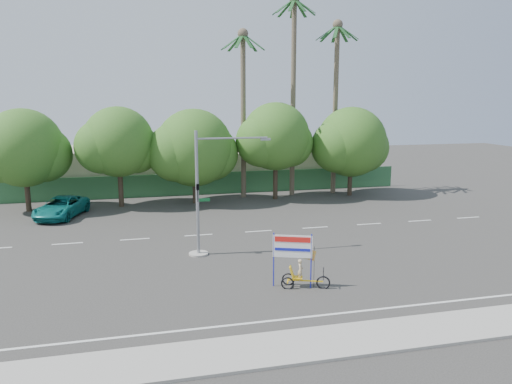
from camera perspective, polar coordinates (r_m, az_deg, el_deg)
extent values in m
plane|color=#33302D|center=(25.37, 0.28, -9.45)|extent=(120.00, 120.00, 0.00)
cube|color=gray|center=(18.78, 6.07, -16.97)|extent=(50.00, 2.40, 0.12)
cube|color=#336B3D|center=(45.63, -6.26, 0.94)|extent=(38.00, 0.08, 2.00)
cube|color=beige|center=(49.74, -18.49, 2.43)|extent=(12.00, 8.00, 4.00)
cube|color=beige|center=(51.46, 1.93, 3.03)|extent=(14.00, 8.00, 3.60)
cylinder|color=#473828|center=(42.49, -24.68, 0.31)|extent=(0.40, 0.40, 3.52)
sphere|color=#215C1B|center=(42.08, -25.03, 4.60)|extent=(6.00, 6.00, 6.00)
sphere|color=#215C1B|center=(42.19, -23.09, 3.99)|extent=(4.32, 4.32, 4.32)
sphere|color=#215C1B|center=(42.15, -26.86, 4.02)|extent=(4.56, 4.56, 4.56)
cylinder|color=#473828|center=(41.69, -15.22, 0.89)|extent=(0.40, 0.40, 3.74)
sphere|color=#215C1B|center=(41.26, -15.46, 5.55)|extent=(5.60, 5.60, 5.60)
sphere|color=#215C1B|center=(41.59, -13.67, 4.85)|extent=(4.03, 4.03, 4.03)
sphere|color=#215C1B|center=(41.10, -17.21, 4.96)|extent=(4.26, 4.26, 4.26)
cylinder|color=#473828|center=(41.97, -7.00, 0.96)|extent=(0.40, 0.40, 3.30)
sphere|color=#215C1B|center=(41.57, -7.10, 5.04)|extent=(6.40, 6.40, 6.40)
sphere|color=#215C1B|center=(42.11, -5.18, 4.43)|extent=(4.61, 4.61, 4.61)
sphere|color=#215C1B|center=(41.21, -9.04, 4.52)|extent=(4.86, 4.86, 4.86)
cylinder|color=#473828|center=(43.28, 2.23, 1.72)|extent=(0.40, 0.40, 3.87)
sphere|color=#215C1B|center=(42.87, 2.27, 6.37)|extent=(5.80, 5.80, 5.80)
sphere|color=#215C1B|center=(43.58, 3.81, 5.61)|extent=(4.18, 4.18, 4.18)
sphere|color=#215C1B|center=(42.31, 0.65, 5.84)|extent=(4.41, 4.41, 4.41)
cylinder|color=#473828|center=(45.72, 10.70, 1.75)|extent=(0.40, 0.40, 3.43)
sphere|color=#215C1B|center=(45.34, 10.84, 5.64)|extent=(6.20, 6.20, 6.20)
sphere|color=#215C1B|center=(46.25, 12.24, 5.01)|extent=(4.46, 4.46, 4.46)
sphere|color=#215C1B|center=(44.58, 9.32, 5.20)|extent=(4.71, 4.71, 4.71)
cylinder|color=#70604C|center=(44.75, 4.26, 10.44)|extent=(0.44, 0.44, 17.00)
cube|color=#1C4C21|center=(45.68, 5.61, 20.30)|extent=(1.91, 0.28, 1.36)
cube|color=#1C4C21|center=(46.17, 5.07, 20.21)|extent=(1.65, 1.44, 1.36)
cube|color=#1C4C21|center=(46.30, 4.24, 20.19)|extent=(0.61, 1.93, 1.36)
cube|color=#1C4C21|center=(46.01, 3.48, 20.26)|extent=(1.20, 1.80, 1.36)
cube|color=#1C4C21|center=(45.43, 3.14, 20.39)|extent=(1.89, 0.92, 1.36)
cube|color=#1C4C21|center=(44.82, 3.40, 20.52)|extent=(1.89, 0.92, 1.36)
cube|color=#1C4C21|center=(44.47, 4.14, 20.58)|extent=(1.20, 1.80, 1.36)
cube|color=#1C4C21|center=(44.56, 5.02, 20.55)|extent=(0.61, 1.93, 1.36)
cube|color=#1C4C21|center=(45.04, 5.60, 20.44)|extent=(1.65, 1.44, 1.36)
cylinder|color=#70604C|center=(46.16, 9.04, 9.10)|extent=(0.44, 0.44, 15.00)
sphere|color=#70604C|center=(46.55, 9.32, 18.37)|extent=(0.90, 0.90, 0.90)
cube|color=#1C4C21|center=(46.84, 10.41, 17.47)|extent=(1.91, 0.28, 1.36)
cube|color=#1C4C21|center=(47.30, 9.84, 17.42)|extent=(1.65, 1.44, 1.36)
cube|color=#1C4C21|center=(47.38, 9.03, 17.44)|extent=(0.61, 1.93, 1.36)
cube|color=#1C4C21|center=(47.04, 8.34, 17.50)|extent=(1.20, 1.80, 1.36)
cube|color=#1C4C21|center=(46.44, 8.08, 17.60)|extent=(1.89, 0.92, 1.36)
cube|color=#1C4C21|center=(45.84, 8.39, 17.68)|extent=(1.89, 0.92, 1.36)
cube|color=#1C4C21|center=(45.54, 9.14, 17.71)|extent=(1.20, 1.80, 1.36)
cube|color=#1C4C21|center=(45.68, 9.97, 17.66)|extent=(0.61, 1.93, 1.36)
cube|color=#1C4C21|center=(46.20, 10.47, 17.56)|extent=(1.65, 1.44, 1.36)
cylinder|color=#70604C|center=(43.62, -1.46, 8.48)|extent=(0.44, 0.44, 14.00)
sphere|color=#70604C|center=(43.89, -1.51, 17.65)|extent=(0.90, 0.90, 0.90)
cube|color=#1C4C21|center=(44.02, -0.25, 16.77)|extent=(1.91, 0.28, 1.36)
cube|color=#1C4C21|center=(44.56, -0.73, 16.70)|extent=(1.65, 1.44, 1.36)
cube|color=#1C4C21|center=(44.75, -1.55, 16.67)|extent=(0.61, 1.93, 1.36)
cube|color=#1C4C21|center=(44.51, -2.35, 16.69)|extent=(1.20, 1.80, 1.36)
cube|color=#1C4C21|center=(43.95, -2.77, 16.77)|extent=(1.89, 0.92, 1.36)
cube|color=#1C4C21|center=(43.32, -2.60, 16.85)|extent=(1.89, 0.92, 1.36)
cube|color=#1C4C21|center=(42.92, -1.90, 16.92)|extent=(1.20, 1.80, 1.36)
cube|color=#1C4C21|center=(42.95, -1.01, 16.92)|extent=(0.61, 1.93, 1.36)
cube|color=#1C4C21|center=(43.39, -0.35, 16.86)|extent=(1.65, 1.44, 1.36)
cylinder|color=gray|center=(28.65, -6.58, -7.01)|extent=(1.10, 1.10, 0.10)
cylinder|color=gray|center=(27.79, -6.73, -0.22)|extent=(0.18, 0.18, 7.00)
cylinder|color=gray|center=(27.68, -2.73, 6.17)|extent=(4.00, 0.10, 0.10)
cube|color=gray|center=(28.11, 1.09, 6.05)|extent=(0.55, 0.20, 0.12)
imported|color=black|center=(27.56, -6.68, -0.11)|extent=(0.16, 0.20, 1.00)
cube|color=#14662D|center=(27.90, -6.00, -0.90)|extent=(0.70, 0.04, 0.18)
torus|color=black|center=(23.78, 7.69, -10.23)|extent=(0.64, 0.31, 0.66)
torus|color=black|center=(24.09, 3.71, -9.92)|extent=(0.60, 0.29, 0.61)
torus|color=black|center=(23.58, 3.61, -10.38)|extent=(0.60, 0.29, 0.61)
cube|color=yellow|center=(23.77, 5.68, -10.04)|extent=(1.55, 0.66, 0.06)
cube|color=yellow|center=(23.83, 3.66, -10.10)|extent=(0.27, 0.56, 0.05)
cube|color=yellow|center=(23.73, 4.73, -9.71)|extent=(0.60, 0.56, 0.06)
cube|color=yellow|center=(23.66, 4.10, -9.07)|extent=(0.35, 0.46, 0.52)
cylinder|color=black|center=(23.64, 7.71, -9.35)|extent=(0.04, 0.04, 0.53)
cube|color=black|center=(23.55, 7.73, -8.76)|extent=(0.20, 0.42, 0.04)
imported|color=#CCB284|center=(23.60, 5.10, -8.88)|extent=(0.37, 0.45, 1.05)
cylinder|color=#181EB8|center=(23.54, 2.03, -7.73)|extent=(0.07, 0.07, 2.61)
cylinder|color=#181EB8|center=(23.44, 6.32, -7.87)|extent=(0.07, 0.07, 2.61)
cube|color=white|center=(23.26, 4.19, -6.22)|extent=(1.73, 0.72, 1.07)
cube|color=red|center=(23.13, 4.20, -5.44)|extent=(1.54, 0.62, 0.25)
cube|color=#181EB8|center=(23.27, 4.18, -6.59)|extent=(1.54, 0.62, 0.14)
cylinder|color=black|center=(23.53, 6.66, -8.55)|extent=(0.03, 0.03, 2.03)
cube|color=red|center=(23.34, 5.85, -7.07)|extent=(0.81, 0.33, 0.63)
imported|color=#107370|center=(39.62, -21.37, -1.63)|extent=(4.02, 5.91, 1.50)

